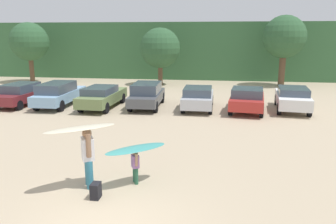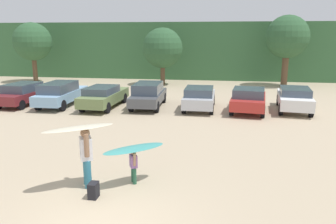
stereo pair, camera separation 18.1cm
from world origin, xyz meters
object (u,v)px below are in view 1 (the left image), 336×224
parked_car_maroon (20,94)px  person_adult (88,154)px  parked_car_silver (198,97)px  person_child (135,164)px  surfboard_cream (80,128)px  surfboard_teal (136,149)px  parked_car_dark_gray (147,94)px  backpack_dropped (96,191)px  parked_car_sky_blue (59,93)px  parked_car_white (292,98)px  parked_car_red (247,99)px  parked_car_olive_green (102,96)px

parked_car_maroon → person_adult: bearing=-137.9°
parked_car_silver → person_child: size_ratio=3.92×
person_adult → person_child: (1.32, 0.43, -0.41)m
parked_car_silver → surfboard_cream: 11.80m
surfboard_cream → surfboard_teal: (1.50, 0.48, -0.71)m
parked_car_dark_gray → backpack_dropped: bearing=-176.6°
backpack_dropped → person_child: bearing=52.5°
parked_car_sky_blue → person_child: bearing=-145.1°
parked_car_silver → person_adult: 11.58m
parked_car_white → person_adult: bearing=151.1°
surfboard_cream → parked_car_red: bearing=-155.2°
parked_car_sky_blue → parked_car_olive_green: bearing=-92.4°
parked_car_maroon → parked_car_sky_blue: (2.57, 0.12, 0.07)m
parked_car_silver → person_child: 10.93m
parked_car_sky_blue → parked_car_olive_green: 2.89m
parked_car_olive_green → surfboard_teal: 11.47m
parked_car_sky_blue → surfboard_teal: size_ratio=2.57×
parked_car_white → parked_car_olive_green: bearing=100.6°
parked_car_maroon → person_child: parked_car_maroon is taller
parked_car_olive_green → surfboard_teal: size_ratio=2.56×
parked_car_olive_green → parked_car_white: parked_car_white is taller
parked_car_maroon → parked_car_red: 14.29m
parked_car_sky_blue → parked_car_silver: bearing=-88.3°
parked_car_maroon → surfboard_cream: (8.61, -10.93, 1.10)m
parked_car_silver → parked_car_red: size_ratio=1.00×
person_adult → parked_car_dark_gray: bearing=-115.8°
parked_car_red → surfboard_teal: 11.42m
person_child → surfboard_cream: (-1.44, -0.57, 1.25)m
parked_car_olive_green → parked_car_red: size_ratio=1.14×
person_child → parked_car_sky_blue: bearing=-83.1°
parked_car_white → parked_car_sky_blue: bearing=99.4°
person_child → backpack_dropped: person_child is taller
parked_car_white → parked_car_red: bearing=110.8°
parked_car_maroon → parked_car_red: parked_car_red is taller
person_child → parked_car_red: bearing=-140.5°
parked_car_olive_green → surfboard_teal: bearing=-153.8°
parked_car_red → surfboard_teal: size_ratio=2.25×
parked_car_sky_blue → surfboard_cream: (6.04, -11.05, 1.03)m
surfboard_teal → parked_car_maroon: bearing=-86.2°
person_child → backpack_dropped: size_ratio=2.38×
person_child → surfboard_cream: bearing=-7.0°
parked_car_dark_gray → backpack_dropped: (1.01, -12.10, -0.58)m
parked_car_dark_gray → surfboard_cream: size_ratio=2.26×
parked_car_sky_blue → surfboard_cream: 12.64m
person_adult → parked_car_maroon: bearing=-79.6°
parked_car_sky_blue → parked_car_silver: 8.82m
parked_car_olive_green → parked_car_maroon: bearing=92.6°
parked_car_sky_blue → surfboard_teal: 12.98m
parked_car_sky_blue → person_adult: (6.16, -10.91, 0.20)m
parked_car_olive_green → person_child: bearing=-153.9°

